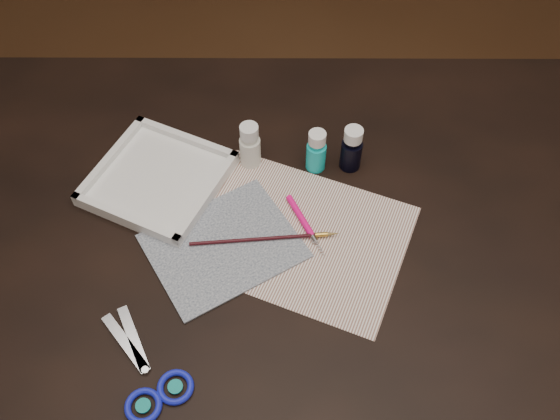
{
  "coord_description": "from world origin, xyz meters",
  "views": [
    {
      "loc": [
        0.0,
        -0.63,
        1.65
      ],
      "look_at": [
        0.0,
        0.0,
        0.8
      ],
      "focal_mm": 40.0,
      "sensor_mm": 36.0,
      "label": 1
    }
  ],
  "objects_px": {
    "palette_tray": "(158,178)",
    "paint_bottle_white": "(250,145)",
    "canvas": "(223,246)",
    "scissors": "(135,363)",
    "paper": "(298,235)",
    "paint_bottle_navy": "(352,148)",
    "paint_bottle_cyan": "(316,151)"
  },
  "relations": [
    {
      "from": "paint_bottle_navy",
      "to": "paper",
      "type": "bearing_deg",
      "value": -121.68
    },
    {
      "from": "canvas",
      "to": "paper",
      "type": "bearing_deg",
      "value": 10.48
    },
    {
      "from": "paint_bottle_white",
      "to": "palette_tray",
      "type": "height_order",
      "value": "paint_bottle_white"
    },
    {
      "from": "paint_bottle_cyan",
      "to": "palette_tray",
      "type": "distance_m",
      "value": 0.3
    },
    {
      "from": "paper",
      "to": "paint_bottle_white",
      "type": "height_order",
      "value": "paint_bottle_white"
    },
    {
      "from": "paint_bottle_cyan",
      "to": "paint_bottle_navy",
      "type": "distance_m",
      "value": 0.07
    },
    {
      "from": "paint_bottle_white",
      "to": "palette_tray",
      "type": "bearing_deg",
      "value": -162.99
    },
    {
      "from": "canvas",
      "to": "paint_bottle_white",
      "type": "bearing_deg",
      "value": 78.02
    },
    {
      "from": "paper",
      "to": "paint_bottle_navy",
      "type": "bearing_deg",
      "value": 58.32
    },
    {
      "from": "canvas",
      "to": "paint_bottle_white",
      "type": "height_order",
      "value": "paint_bottle_white"
    },
    {
      "from": "paper",
      "to": "palette_tray",
      "type": "distance_m",
      "value": 0.28
    },
    {
      "from": "scissors",
      "to": "paper",
      "type": "bearing_deg",
      "value": -86.6
    },
    {
      "from": "paper",
      "to": "palette_tray",
      "type": "xyz_separation_m",
      "value": [
        -0.26,
        0.12,
        0.01
      ]
    },
    {
      "from": "canvas",
      "to": "scissors",
      "type": "xyz_separation_m",
      "value": [
        -0.12,
        -0.21,
        0.0
      ]
    },
    {
      "from": "paint_bottle_cyan",
      "to": "palette_tray",
      "type": "height_order",
      "value": "paint_bottle_cyan"
    },
    {
      "from": "paper",
      "to": "canvas",
      "type": "xyz_separation_m",
      "value": [
        -0.13,
        -0.02,
        0.0
      ]
    },
    {
      "from": "canvas",
      "to": "paint_bottle_navy",
      "type": "distance_m",
      "value": 0.3
    },
    {
      "from": "paper",
      "to": "scissors",
      "type": "bearing_deg",
      "value": -136.53
    },
    {
      "from": "paint_bottle_cyan",
      "to": "canvas",
      "type": "bearing_deg",
      "value": -131.89
    },
    {
      "from": "paint_bottle_cyan",
      "to": "scissors",
      "type": "relative_size",
      "value": 0.42
    },
    {
      "from": "paper",
      "to": "palette_tray",
      "type": "relative_size",
      "value": 1.65
    },
    {
      "from": "paper",
      "to": "paint_bottle_cyan",
      "type": "relative_size",
      "value": 4.08
    },
    {
      "from": "paint_bottle_navy",
      "to": "canvas",
      "type": "bearing_deg",
      "value": -140.97
    },
    {
      "from": "paint_bottle_white",
      "to": "palette_tray",
      "type": "distance_m",
      "value": 0.18
    },
    {
      "from": "paint_bottle_white",
      "to": "paint_bottle_cyan",
      "type": "distance_m",
      "value": 0.12
    },
    {
      "from": "scissors",
      "to": "canvas",
      "type": "bearing_deg",
      "value": -69.71
    },
    {
      "from": "paint_bottle_navy",
      "to": "palette_tray",
      "type": "relative_size",
      "value": 0.43
    },
    {
      "from": "paper",
      "to": "scissors",
      "type": "xyz_separation_m",
      "value": [
        -0.25,
        -0.24,
        0.01
      ]
    },
    {
      "from": "paper",
      "to": "paint_bottle_cyan",
      "type": "distance_m",
      "value": 0.17
    },
    {
      "from": "paper",
      "to": "canvas",
      "type": "relative_size",
      "value": 1.5
    },
    {
      "from": "palette_tray",
      "to": "paint_bottle_white",
      "type": "bearing_deg",
      "value": 17.01
    },
    {
      "from": "paper",
      "to": "palette_tray",
      "type": "height_order",
      "value": "palette_tray"
    }
  ]
}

